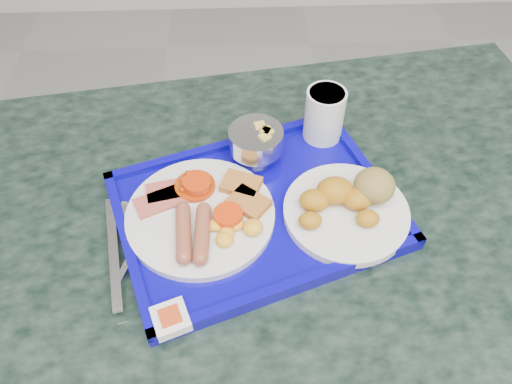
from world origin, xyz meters
TOP-DOWN VIEW (x-y plane):
  - table at (-0.30, 1.10)m, footprint 1.26×0.93m
  - tray at (-0.32, 1.12)m, footprint 0.48×0.42m
  - main_plate at (-0.40, 1.10)m, footprint 0.22×0.22m
  - bread_plate at (-0.18, 1.11)m, footprint 0.19×0.19m
  - fruit_bowl at (-0.31, 1.23)m, footprint 0.09×0.09m
  - juice_cup at (-0.20, 1.28)m, footprint 0.07×0.07m
  - spoon at (-0.51, 1.10)m, footprint 0.07×0.15m
  - knife at (-0.53, 1.05)m, footprint 0.05×0.19m
  - jam_packet at (-0.44, 0.94)m, footprint 0.06×0.06m

SIDE VIEW (x-z plane):
  - table at x=-0.30m, z-range 0.18..0.90m
  - tray at x=-0.32m, z-range 0.72..0.74m
  - knife at x=-0.53m, z-range 0.74..0.74m
  - spoon at x=-0.51m, z-range 0.73..0.74m
  - jam_packet at x=-0.44m, z-range 0.73..0.75m
  - main_plate at x=-0.40m, z-range 0.73..0.76m
  - bread_plate at x=-0.18m, z-range 0.72..0.79m
  - fruit_bowl at x=-0.31m, z-range 0.74..0.81m
  - juice_cup at x=-0.20m, z-range 0.74..0.83m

